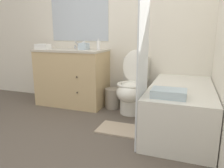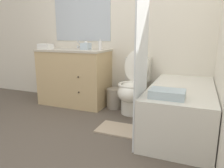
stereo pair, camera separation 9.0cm
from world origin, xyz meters
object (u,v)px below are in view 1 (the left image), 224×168
toilet (132,88)px  bath_mat (121,129)px  wastebasket (113,98)px  soap_dispenser (98,45)px  sink_faucet (78,46)px  vanity_cabinet (73,76)px  bath_towel_folded (169,93)px  bathtub (180,108)px  hand_towel_folded (43,47)px  tissue_box (84,46)px

toilet → bath_mat: size_ratio=1.66×
wastebasket → soap_dispenser: 0.83m
sink_faucet → bath_mat: 1.63m
vanity_cabinet → bath_towel_folded: 1.83m
bathtub → bath_towel_folded: 0.59m
toilet → bath_mat: (0.03, -0.62, -0.35)m
vanity_cabinet → sink_faucet: bearing=90.0°
vanity_cabinet → hand_towel_folded: size_ratio=5.05×
tissue_box → hand_towel_folded: bearing=-163.0°
bath_towel_folded → sink_faucet: bearing=144.0°
vanity_cabinet → bath_towel_folded: bearing=-30.7°
bathtub → sink_faucet: bearing=159.2°
bathtub → tissue_box: (-1.45, 0.43, 0.66)m
sink_faucet → toilet: size_ratio=0.16×
tissue_box → bath_towel_folded: tissue_box is taller
bathtub → bath_mat: bathtub is taller
wastebasket → bath_towel_folded: bath_towel_folded is taller
bath_towel_folded → bath_mat: (-0.55, 0.24, -0.55)m
sink_faucet → bathtub: sink_faucet is taller
vanity_cabinet → hand_towel_folded: hand_towel_folded is taller
vanity_cabinet → hand_towel_folded: bearing=-155.6°
vanity_cabinet → hand_towel_folded: 0.63m
sink_faucet → bathtub: bearing=-20.8°
vanity_cabinet → wastebasket: vanity_cabinet is taller
tissue_box → bath_mat: size_ratio=0.26×
vanity_cabinet → wastebasket: bearing=2.0°
sink_faucet → bath_towel_folded: bearing=-36.0°
vanity_cabinet → bath_mat: (1.02, -0.69, -0.44)m
hand_towel_folded → bath_towel_folded: hand_towel_folded is taller
toilet → hand_towel_folded: 1.49m
hand_towel_folded → bath_towel_folded: (1.96, -0.75, -0.35)m
wastebasket → bath_mat: (0.36, -0.72, -0.14)m
vanity_cabinet → sink_faucet: sink_faucet is taller
vanity_cabinet → bath_mat: vanity_cabinet is taller
sink_faucet → wastebasket: (0.66, -0.18, -0.76)m
wastebasket → bath_mat: size_ratio=0.56×
sink_faucet → bath_mat: size_ratio=0.27×
tissue_box → bath_mat: bearing=-40.8°
vanity_cabinet → bath_towel_folded: (1.57, -0.93, 0.12)m
toilet → tissue_box: tissue_box is taller
soap_dispenser → tissue_box: bearing=-168.5°
vanity_cabinet → sink_faucet: 0.51m
bathtub → wastebasket: size_ratio=4.75×
soap_dispenser → hand_towel_folded: 0.85m
soap_dispenser → wastebasket: bearing=-6.7°
hand_towel_folded → bath_towel_folded: bearing=-21.0°
bathtub → bath_mat: (-0.64, -0.27, -0.26)m
toilet → bath_towel_folded: bearing=-56.0°
bathtub → soap_dispenser: bearing=158.9°
toilet → tissue_box: (-0.78, 0.08, 0.57)m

